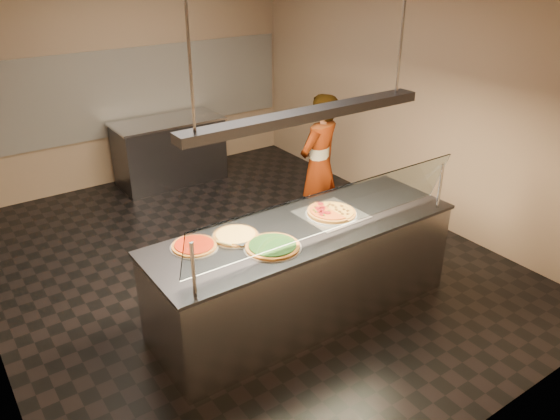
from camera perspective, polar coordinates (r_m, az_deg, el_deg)
ground at (r=6.15m, az=-4.24°, el=-5.35°), size 5.00×6.00×0.02m
wall_back at (r=8.18m, az=-15.80°, el=13.21°), size 5.00×0.02×3.00m
wall_front at (r=3.47m, az=21.43°, el=-4.98°), size 5.00×0.02×3.00m
wall_right at (r=7.06m, az=13.45°, el=11.54°), size 0.02×6.00×3.00m
tile_band at (r=8.20m, az=-15.56°, el=11.82°), size 4.90×0.02×1.20m
serving_counter at (r=5.07m, az=2.50°, el=-6.42°), size 2.89×0.94×0.93m
sneeze_guard at (r=4.47m, az=5.34°, el=-0.09°), size 2.65×0.18×0.54m
perforated_tray at (r=5.07m, az=5.34°, el=-0.39°), size 0.55×0.55×0.01m
half_pizza_pepperoni at (r=5.00m, az=4.39°, el=-0.41°), size 0.25×0.45×0.05m
half_pizza_sausage at (r=5.13m, az=6.28°, el=0.12°), size 0.24×0.45×0.04m
pizza_spinach at (r=4.50m, az=-0.81°, el=-3.79°), size 0.49×0.49×0.03m
pizza_cheese at (r=4.68m, az=-4.70°, el=-2.64°), size 0.42×0.42×0.03m
pizza_tomato at (r=4.57m, az=-8.96°, el=-3.67°), size 0.40×0.40×0.03m
pizza_spatula at (r=4.55m, az=-5.18°, el=-3.35°), size 0.26×0.19×0.02m
prep_table at (r=8.17m, az=-11.44°, el=6.07°), size 1.54×0.74×0.93m
worker at (r=6.44m, az=4.09°, el=4.69°), size 0.71×0.56×1.69m
heat_lamp_housing at (r=4.45m, az=2.87°, el=9.92°), size 2.30×0.18×0.08m
lamp_rod_left at (r=3.81m, az=-9.41°, el=15.30°), size 0.02×0.02×1.01m
lamp_rod_right at (r=5.00m, az=12.61°, el=17.53°), size 0.02×0.02×1.01m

